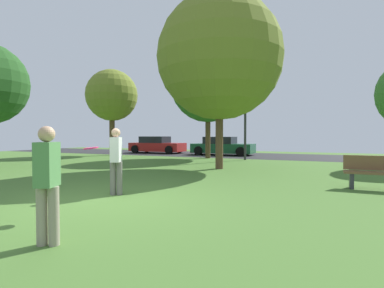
{
  "coord_description": "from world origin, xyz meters",
  "views": [
    {
      "loc": [
        4.44,
        -5.07,
        1.46
      ],
      "look_at": [
        0.0,
        4.79,
        1.14
      ],
      "focal_mm": 28.11,
      "sensor_mm": 36.0,
      "label": 1
    }
  ],
  "objects_px": {
    "frisbee_disc": "(91,148)",
    "parked_car_red": "(157,145)",
    "park_bench": "(377,172)",
    "person_thrower": "(116,158)",
    "oak_tree_center": "(208,85)",
    "person_catcher": "(47,180)",
    "birch_tree_lone": "(220,57)",
    "parked_car_green": "(222,147)",
    "street_lamp_post": "(245,121)",
    "maple_tree_far": "(112,96)"
  },
  "relations": [
    {
      "from": "park_bench",
      "to": "street_lamp_post",
      "type": "bearing_deg",
      "value": -54.87
    },
    {
      "from": "birch_tree_lone",
      "to": "parked_car_green",
      "type": "bearing_deg",
      "value": 107.65
    },
    {
      "from": "parked_car_red",
      "to": "parked_car_green",
      "type": "height_order",
      "value": "parked_car_red"
    },
    {
      "from": "parked_car_red",
      "to": "park_bench",
      "type": "bearing_deg",
      "value": -40.21
    },
    {
      "from": "parked_car_red",
      "to": "maple_tree_far",
      "type": "bearing_deg",
      "value": -113.35
    },
    {
      "from": "parked_car_red",
      "to": "street_lamp_post",
      "type": "height_order",
      "value": "street_lamp_post"
    },
    {
      "from": "frisbee_disc",
      "to": "oak_tree_center",
      "type": "bearing_deg",
      "value": 102.0
    },
    {
      "from": "parked_car_red",
      "to": "street_lamp_post",
      "type": "bearing_deg",
      "value": -24.4
    },
    {
      "from": "parked_car_green",
      "to": "parked_car_red",
      "type": "bearing_deg",
      "value": 179.44
    },
    {
      "from": "person_thrower",
      "to": "person_catcher",
      "type": "distance_m",
      "value": 3.35
    },
    {
      "from": "oak_tree_center",
      "to": "maple_tree_far",
      "type": "bearing_deg",
      "value": -178.22
    },
    {
      "from": "oak_tree_center",
      "to": "person_catcher",
      "type": "distance_m",
      "value": 15.65
    },
    {
      "from": "person_catcher",
      "to": "parked_car_green",
      "type": "height_order",
      "value": "person_catcher"
    },
    {
      "from": "frisbee_disc",
      "to": "parked_car_red",
      "type": "bearing_deg",
      "value": 117.21
    },
    {
      "from": "maple_tree_far",
      "to": "person_thrower",
      "type": "height_order",
      "value": "maple_tree_far"
    },
    {
      "from": "oak_tree_center",
      "to": "birch_tree_lone",
      "type": "bearing_deg",
      "value": -64.03
    },
    {
      "from": "birch_tree_lone",
      "to": "frisbee_disc",
      "type": "distance_m",
      "value": 8.75
    },
    {
      "from": "maple_tree_far",
      "to": "parked_car_green",
      "type": "bearing_deg",
      "value": 26.49
    },
    {
      "from": "parked_car_red",
      "to": "parked_car_green",
      "type": "distance_m",
      "value": 5.59
    },
    {
      "from": "maple_tree_far",
      "to": "person_thrower",
      "type": "relative_size",
      "value": 3.78
    },
    {
      "from": "maple_tree_far",
      "to": "person_catcher",
      "type": "height_order",
      "value": "maple_tree_far"
    },
    {
      "from": "maple_tree_far",
      "to": "park_bench",
      "type": "xyz_separation_m",
      "value": [
        15.38,
        -8.06,
        -3.83
      ]
    },
    {
      "from": "person_catcher",
      "to": "frisbee_disc",
      "type": "relative_size",
      "value": 4.15
    },
    {
      "from": "person_thrower",
      "to": "parked_car_red",
      "type": "height_order",
      "value": "person_thrower"
    },
    {
      "from": "park_bench",
      "to": "street_lamp_post",
      "type": "relative_size",
      "value": 0.36
    },
    {
      "from": "person_catcher",
      "to": "birch_tree_lone",
      "type": "bearing_deg",
      "value": -17.89
    },
    {
      "from": "birch_tree_lone",
      "to": "parked_car_green",
      "type": "height_order",
      "value": "birch_tree_lone"
    },
    {
      "from": "maple_tree_far",
      "to": "person_catcher",
      "type": "relative_size",
      "value": 3.89
    },
    {
      "from": "maple_tree_far",
      "to": "park_bench",
      "type": "bearing_deg",
      "value": -27.65
    },
    {
      "from": "oak_tree_center",
      "to": "parked_car_red",
      "type": "distance_m",
      "value": 7.78
    },
    {
      "from": "person_thrower",
      "to": "park_bench",
      "type": "height_order",
      "value": "person_thrower"
    },
    {
      "from": "maple_tree_far",
      "to": "person_thrower",
      "type": "xyz_separation_m",
      "value": [
        9.47,
        -11.5,
        -3.4
      ]
    },
    {
      "from": "person_catcher",
      "to": "park_bench",
      "type": "relative_size",
      "value": 0.99
    },
    {
      "from": "birch_tree_lone",
      "to": "parked_car_green",
      "type": "distance_m",
      "value": 9.99
    },
    {
      "from": "person_thrower",
      "to": "frisbee_disc",
      "type": "bearing_deg",
      "value": -0.0
    },
    {
      "from": "oak_tree_center",
      "to": "frisbee_disc",
      "type": "distance_m",
      "value": 14.01
    },
    {
      "from": "person_thrower",
      "to": "park_bench",
      "type": "relative_size",
      "value": 1.02
    },
    {
      "from": "person_thrower",
      "to": "park_bench",
      "type": "distance_m",
      "value": 6.85
    },
    {
      "from": "frisbee_disc",
      "to": "maple_tree_far",
      "type": "bearing_deg",
      "value": 127.82
    },
    {
      "from": "street_lamp_post",
      "to": "person_catcher",
      "type": "bearing_deg",
      "value": -86.02
    },
    {
      "from": "person_catcher",
      "to": "parked_car_red",
      "type": "height_order",
      "value": "person_catcher"
    },
    {
      "from": "frisbee_disc",
      "to": "park_bench",
      "type": "height_order",
      "value": "frisbee_disc"
    },
    {
      "from": "person_catcher",
      "to": "parked_car_green",
      "type": "bearing_deg",
      "value": -11.87
    },
    {
      "from": "oak_tree_center",
      "to": "maple_tree_far",
      "type": "distance_m",
      "value": 7.33
    },
    {
      "from": "person_thrower",
      "to": "oak_tree_center",
      "type": "bearing_deg",
      "value": 167.2
    },
    {
      "from": "oak_tree_center",
      "to": "frisbee_disc",
      "type": "xyz_separation_m",
      "value": [
        2.83,
        -13.3,
        -3.39
      ]
    },
    {
      "from": "street_lamp_post",
      "to": "person_thrower",
      "type": "bearing_deg",
      "value": -91.58
    },
    {
      "from": "person_catcher",
      "to": "parked_car_red",
      "type": "distance_m",
      "value": 20.4
    },
    {
      "from": "person_thrower",
      "to": "parked_car_red",
      "type": "bearing_deg",
      "value": -175.58
    },
    {
      "from": "maple_tree_far",
      "to": "frisbee_disc",
      "type": "height_order",
      "value": "maple_tree_far"
    }
  ]
}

